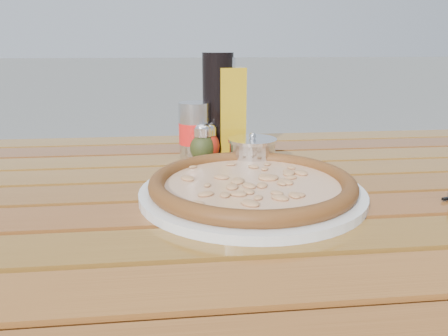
{
  "coord_description": "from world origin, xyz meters",
  "views": [
    {
      "loc": [
        -0.08,
        -0.7,
        0.99
      ],
      "look_at": [
        0.0,
        0.02,
        0.78
      ],
      "focal_mm": 35.0,
      "sensor_mm": 36.0,
      "label": 1
    }
  ],
  "objects": [
    {
      "name": "table",
      "position": [
        0.0,
        -0.0,
        0.67
      ],
      "size": [
        1.4,
        0.9,
        0.75
      ],
      "color": "#3C220D",
      "rests_on": "ground"
    },
    {
      "name": "plate",
      "position": [
        0.04,
        -0.05,
        0.76
      ],
      "size": [
        0.39,
        0.39,
        0.01
      ],
      "primitive_type": "cylinder",
      "rotation": [
        0.0,
        0.0,
        -0.1
      ],
      "color": "silver",
      "rests_on": "table"
    },
    {
      "name": "pizza",
      "position": [
        0.04,
        -0.05,
        0.77
      ],
      "size": [
        0.36,
        0.36,
        0.03
      ],
      "rotation": [
        0.0,
        0.0,
        -0.09
      ],
      "color": "beige",
      "rests_on": "plate"
    },
    {
      "name": "pepper_shaker",
      "position": [
        -0.02,
        0.19,
        0.79
      ],
      "size": [
        0.06,
        0.06,
        0.08
      ],
      "rotation": [
        0.0,
        0.0,
        0.08
      ],
      "color": "red",
      "rests_on": "table"
    },
    {
      "name": "oregano_shaker",
      "position": [
        -0.03,
        0.18,
        0.79
      ],
      "size": [
        0.07,
        0.07,
        0.08
      ],
      "rotation": [
        0.0,
        0.0,
        -0.34
      ],
      "color": "#353D18",
      "rests_on": "table"
    },
    {
      "name": "dark_bottle",
      "position": [
        0.01,
        0.23,
        0.86
      ],
      "size": [
        0.07,
        0.07,
        0.22
      ],
      "primitive_type": "cylinder",
      "rotation": [
        0.0,
        0.0,
        -0.14
      ],
      "color": "black",
      "rests_on": "table"
    },
    {
      "name": "soda_can",
      "position": [
        -0.04,
        0.21,
        0.81
      ],
      "size": [
        0.08,
        0.08,
        0.12
      ],
      "rotation": [
        0.0,
        0.0,
        0.25
      ],
      "color": "silver",
      "rests_on": "table"
    },
    {
      "name": "olive_oil_cruet",
      "position": [
        0.04,
        0.22,
        0.85
      ],
      "size": [
        0.06,
        0.06,
        0.21
      ],
      "rotation": [
        0.0,
        0.0,
        0.13
      ],
      "color": "#B38A13",
      "rests_on": "table"
    },
    {
      "name": "parmesan_tin",
      "position": [
        0.07,
        0.12,
        0.78
      ],
      "size": [
        0.11,
        0.11,
        0.07
      ],
      "rotation": [
        0.0,
        0.0,
        -0.16
      ],
      "color": "silver",
      "rests_on": "table"
    }
  ]
}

